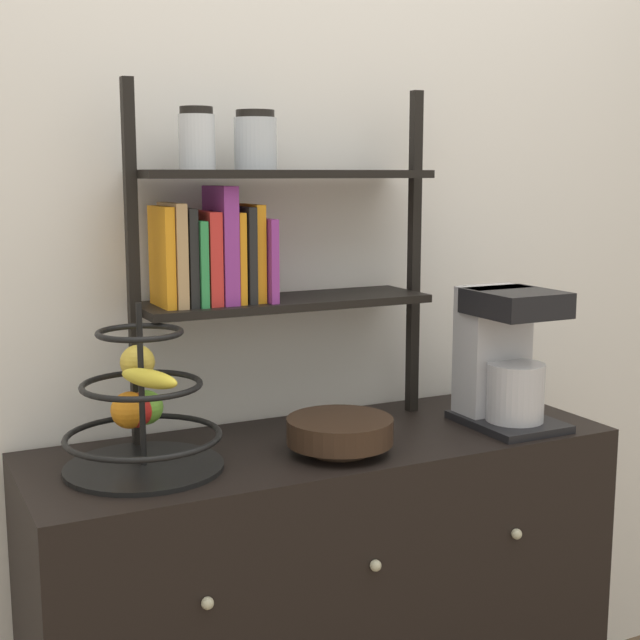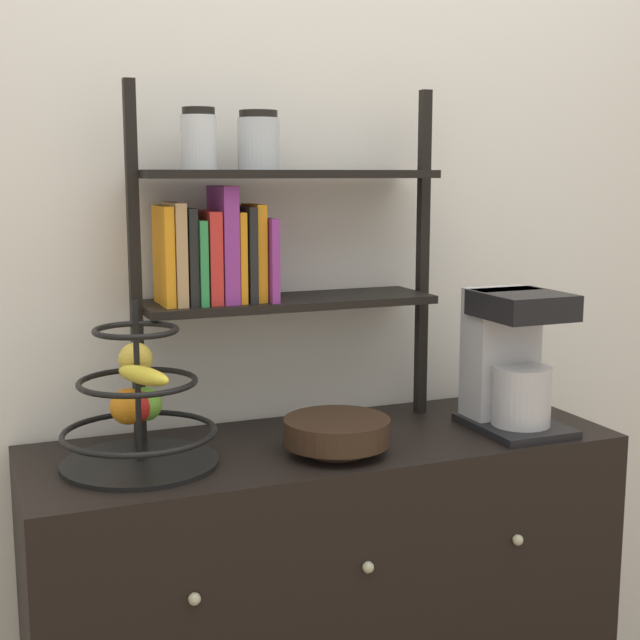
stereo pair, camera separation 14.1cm
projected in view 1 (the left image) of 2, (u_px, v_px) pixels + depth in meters
wall_back at (274, 250)px, 2.14m from camera, size 7.00×0.05×2.60m
sideboard at (324, 629)px, 2.04m from camera, size 1.30×0.47×0.90m
coffee_maker at (504, 356)px, 2.08m from camera, size 0.19×0.25×0.32m
fruit_stand at (141, 414)px, 1.78m from camera, size 0.32×0.32×0.34m
wooden_bowl at (340, 432)px, 1.87m from camera, size 0.23×0.23×0.08m
shelf_hutch at (245, 234)px, 1.95m from camera, size 0.71×0.20×0.78m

